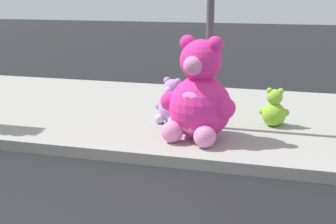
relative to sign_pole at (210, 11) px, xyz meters
name	(u,v)px	position (x,y,z in m)	size (l,w,h in m)	color
sidewalk	(160,114)	(-1.00, 0.80, -1.77)	(28.00, 4.40, 0.15)	#9E9B93
sign_pole	(210,11)	(0.00, 0.00, 0.00)	(0.56, 0.11, 3.20)	#4C4C51
plush_pink_large	(199,99)	(-0.02, -0.59, -1.14)	(1.07, 0.98, 1.40)	#F22D93
plush_lavender	(172,105)	(-0.59, 0.10, -1.42)	(0.52, 0.49, 0.70)	#B28CD8
plush_tan	(196,97)	(-0.35, 0.76, -1.42)	(0.49, 0.54, 0.71)	tan
plush_lime	(274,111)	(0.93, 0.35, -1.47)	(0.45, 0.39, 0.58)	#8CD133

